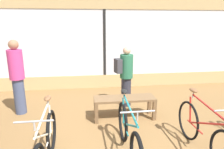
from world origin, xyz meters
The scene contains 8 objects.
ground_plane centered at (0.00, 0.00, 0.00)m, with size 24.00×24.00×0.00m, color olive.
shop_back_wall centered at (0.00, 3.46, 1.64)m, with size 12.00×0.08×3.20m.
bicycle_left centered at (-1.25, -0.45, 0.39)m, with size 0.46×1.73×1.04m.
bicycle_center centered at (0.04, -0.34, 0.40)m, with size 0.46×1.82×1.05m.
bicycle_right centered at (1.28, -0.43, 0.41)m, with size 0.46×1.81×1.05m.
display_bench centered at (0.23, 1.06, 0.42)m, with size 1.40×0.44×0.51m.
customer_near_rack centered at (-2.25, 1.65, 0.95)m, with size 0.44×0.44×1.80m.
customer_by_window centered at (0.40, 1.81, 0.85)m, with size 0.54×0.42×1.58m.
Camera 1 is at (-0.60, -3.17, 2.16)m, focal length 32.00 mm.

